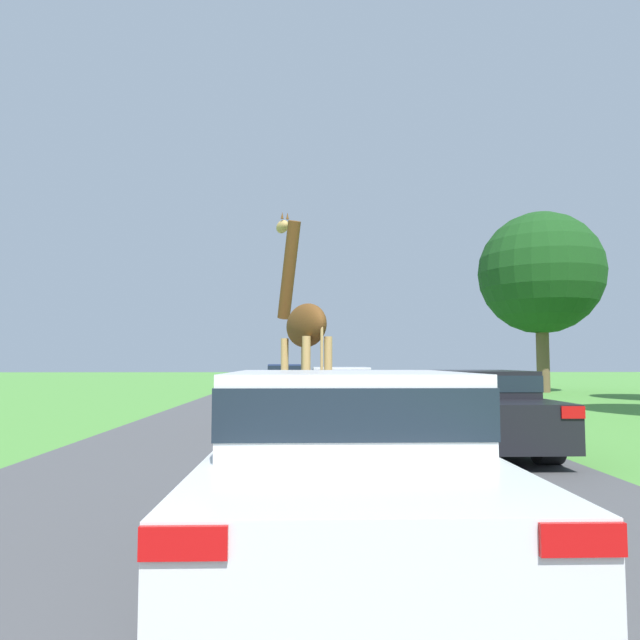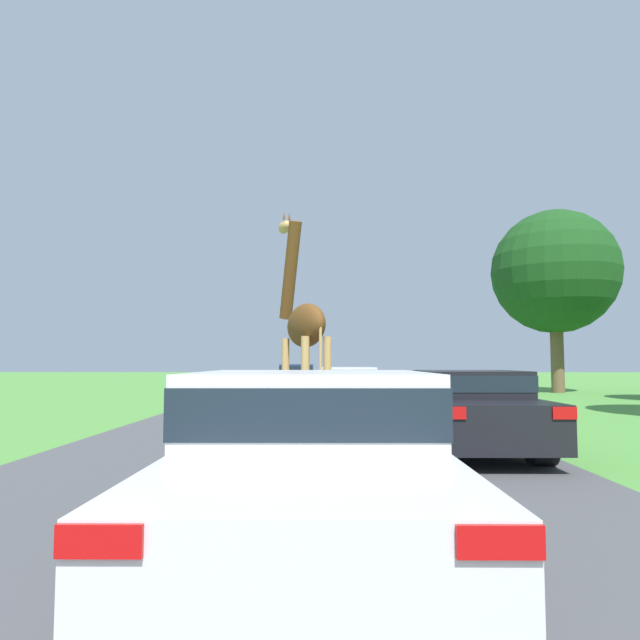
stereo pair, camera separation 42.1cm
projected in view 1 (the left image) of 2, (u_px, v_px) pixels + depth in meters
road at (302, 391)px, 28.88m from camera, size 8.19×120.00×0.00m
giraffe_near_road at (302, 325)px, 12.22m from camera, size 1.37×2.61×5.00m
car_lead_maroon at (345, 455)px, 4.42m from camera, size 1.94×4.35×1.40m
car_queue_right at (285, 377)px, 28.41m from camera, size 1.79×4.56×1.34m
car_queue_left at (340, 386)px, 18.36m from camera, size 1.96×4.33×1.29m
car_far_ahead at (474, 408)px, 9.44m from camera, size 1.75×3.99×1.33m
tree_centre_back at (541, 273)px, 27.75m from camera, size 5.93×5.93×8.75m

